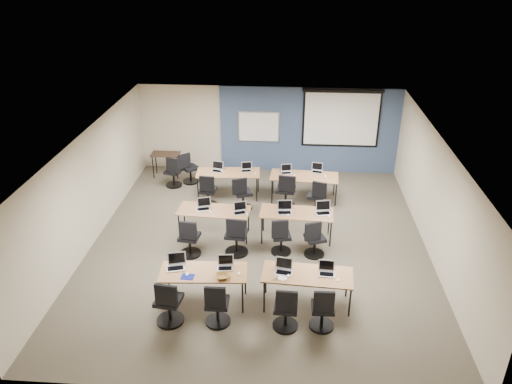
# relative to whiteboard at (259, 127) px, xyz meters

# --- Properties ---
(floor) EXTENTS (8.00, 9.00, 0.02)m
(floor) POSITION_rel_whiteboard_xyz_m (0.30, -4.43, -1.45)
(floor) COLOR #6B6354
(floor) RESTS_ON ground
(ceiling) EXTENTS (8.00, 9.00, 0.02)m
(ceiling) POSITION_rel_whiteboard_xyz_m (0.30, -4.43, 1.25)
(ceiling) COLOR white
(ceiling) RESTS_ON ground
(wall_back) EXTENTS (8.00, 0.04, 2.70)m
(wall_back) POSITION_rel_whiteboard_xyz_m (0.30, 0.07, -0.10)
(wall_back) COLOR beige
(wall_back) RESTS_ON ground
(wall_front) EXTENTS (8.00, 0.04, 2.70)m
(wall_front) POSITION_rel_whiteboard_xyz_m (0.30, -8.93, -0.10)
(wall_front) COLOR beige
(wall_front) RESTS_ON ground
(wall_left) EXTENTS (0.04, 9.00, 2.70)m
(wall_left) POSITION_rel_whiteboard_xyz_m (-3.70, -4.43, -0.10)
(wall_left) COLOR beige
(wall_left) RESTS_ON ground
(wall_right) EXTENTS (0.04, 9.00, 2.70)m
(wall_right) POSITION_rel_whiteboard_xyz_m (4.30, -4.43, -0.10)
(wall_right) COLOR beige
(wall_right) RESTS_ON ground
(blue_accent_panel) EXTENTS (5.50, 0.04, 2.70)m
(blue_accent_panel) POSITION_rel_whiteboard_xyz_m (1.55, 0.04, -0.10)
(blue_accent_panel) COLOR #3D5977
(blue_accent_panel) RESTS_ON wall_back
(whiteboard) EXTENTS (1.28, 0.03, 0.98)m
(whiteboard) POSITION_rel_whiteboard_xyz_m (0.00, 0.00, 0.00)
(whiteboard) COLOR #ACACAC
(whiteboard) RESTS_ON wall_back
(projector_screen) EXTENTS (2.40, 0.10, 1.82)m
(projector_screen) POSITION_rel_whiteboard_xyz_m (2.50, -0.02, 0.44)
(projector_screen) COLOR black
(projector_screen) RESTS_ON wall_back
(training_table_front_left) EXTENTS (1.72, 0.72, 0.73)m
(training_table_front_left) POSITION_rel_whiteboard_xyz_m (-0.64, -6.66, -0.77)
(training_table_front_left) COLOR olive
(training_table_front_left) RESTS_ON floor
(training_table_front_right) EXTENTS (1.77, 0.74, 0.73)m
(training_table_front_right) POSITION_rel_whiteboard_xyz_m (1.40, -6.60, -0.77)
(training_table_front_right) COLOR brown
(training_table_front_right) RESTS_ON floor
(training_table_mid_left) EXTENTS (1.75, 0.73, 0.73)m
(training_table_mid_left) POSITION_rel_whiteboard_xyz_m (-0.81, -4.12, -0.77)
(training_table_mid_left) COLOR olive
(training_table_mid_left) RESTS_ON floor
(training_table_mid_right) EXTENTS (1.76, 0.73, 0.73)m
(training_table_mid_right) POSITION_rel_whiteboard_xyz_m (1.19, -4.09, -0.77)
(training_table_mid_right) COLOR brown
(training_table_mid_right) RESTS_ON floor
(training_table_back_left) EXTENTS (1.78, 0.74, 0.73)m
(training_table_back_left) POSITION_rel_whiteboard_xyz_m (-0.74, -1.88, -0.77)
(training_table_back_left) COLOR brown
(training_table_back_left) RESTS_ON floor
(training_table_back_right) EXTENTS (1.88, 0.78, 0.73)m
(training_table_back_right) POSITION_rel_whiteboard_xyz_m (1.40, -1.97, -0.76)
(training_table_back_right) COLOR #8D5E3E
(training_table_back_right) RESTS_ON floor
(laptop_0) EXTENTS (0.36, 0.31, 0.27)m
(laptop_0) POSITION_rel_whiteboard_xyz_m (-1.21, -6.54, -0.65)
(laptop_0) COLOR #A0A0AA
(laptop_0) RESTS_ON training_table_front_left
(mouse_0) EXTENTS (0.09, 0.12, 0.04)m
(mouse_0) POSITION_rel_whiteboard_xyz_m (-0.94, -6.79, -0.71)
(mouse_0) COLOR white
(mouse_0) RESTS_ON training_table_front_left
(task_chair_0) EXTENTS (0.53, 0.53, 1.01)m
(task_chair_0) POSITION_rel_whiteboard_xyz_m (-1.20, -7.36, -1.03)
(task_chair_0) COLOR black
(task_chair_0) RESTS_ON floor
(laptop_1) EXTENTS (0.31, 0.27, 0.24)m
(laptop_1) POSITION_rel_whiteboard_xyz_m (-0.23, -6.48, -0.66)
(laptop_1) COLOR #A9A9B2
(laptop_1) RESTS_ON training_table_front_left
(mouse_1) EXTENTS (0.06, 0.10, 0.03)m
(mouse_1) POSITION_rel_whiteboard_xyz_m (0.06, -6.70, -0.71)
(mouse_1) COLOR white
(mouse_1) RESTS_ON training_table_front_left
(task_chair_1) EXTENTS (0.49, 0.49, 0.97)m
(task_chair_1) POSITION_rel_whiteboard_xyz_m (-0.29, -7.32, -1.05)
(task_chair_1) COLOR black
(task_chair_1) RESTS_ON floor
(laptop_2) EXTENTS (0.34, 0.29, 0.26)m
(laptop_2) POSITION_rel_whiteboard_xyz_m (0.93, -6.54, -0.66)
(laptop_2) COLOR #A8A8B5
(laptop_2) RESTS_ON training_table_front_right
(mouse_2) EXTENTS (0.08, 0.12, 0.04)m
(mouse_2) POSITION_rel_whiteboard_xyz_m (1.03, -6.70, -0.71)
(mouse_2) COLOR white
(mouse_2) RESTS_ON training_table_front_right
(task_chair_2) EXTENTS (0.49, 0.49, 0.97)m
(task_chair_2) POSITION_rel_whiteboard_xyz_m (1.00, -7.35, -1.05)
(task_chair_2) COLOR black
(task_chair_2) RESTS_ON floor
(laptop_3) EXTENTS (0.31, 0.27, 0.24)m
(laptop_3) POSITION_rel_whiteboard_xyz_m (1.77, -6.54, -0.66)
(laptop_3) COLOR #B5B5B5
(laptop_3) RESTS_ON training_table_front_right
(mouse_3) EXTENTS (0.08, 0.10, 0.03)m
(mouse_3) POSITION_rel_whiteboard_xyz_m (1.98, -6.77, -0.71)
(mouse_3) COLOR white
(mouse_3) RESTS_ON training_table_front_right
(task_chair_3) EXTENTS (0.47, 0.47, 0.96)m
(task_chair_3) POSITION_rel_whiteboard_xyz_m (1.68, -7.30, -1.06)
(task_chair_3) COLOR black
(task_chair_3) RESTS_ON floor
(laptop_4) EXTENTS (0.33, 0.28, 0.25)m
(laptop_4) POSITION_rel_whiteboard_xyz_m (-1.07, -4.07, -0.66)
(laptop_4) COLOR silver
(laptop_4) RESTS_ON training_table_mid_left
(mouse_4) EXTENTS (0.08, 0.11, 0.03)m
(mouse_4) POSITION_rel_whiteboard_xyz_m (-0.87, -4.25, -0.71)
(mouse_4) COLOR white
(mouse_4) RESTS_ON training_table_mid_left
(task_chair_4) EXTENTS (0.50, 0.50, 0.98)m
(task_chair_4) POSITION_rel_whiteboard_xyz_m (-1.26, -5.04, -1.05)
(task_chair_4) COLOR black
(task_chair_4) RESTS_ON floor
(laptop_5) EXTENTS (0.31, 0.27, 0.24)m
(laptop_5) POSITION_rel_whiteboard_xyz_m (-0.17, -4.19, -0.66)
(laptop_5) COLOR #AAAAAA
(laptop_5) RESTS_ON training_table_mid_left
(mouse_5) EXTENTS (0.07, 0.10, 0.03)m
(mouse_5) POSITION_rel_whiteboard_xyz_m (0.01, -4.28, -0.71)
(mouse_5) COLOR white
(mouse_5) RESTS_ON training_table_mid_left
(task_chair_5) EXTENTS (0.54, 0.54, 1.02)m
(task_chair_5) POSITION_rel_whiteboard_xyz_m (-0.19, -4.90, -1.03)
(task_chair_5) COLOR black
(task_chair_5) RESTS_ON floor
(laptop_6) EXTENTS (0.35, 0.30, 0.27)m
(laptop_6) POSITION_rel_whiteboard_xyz_m (0.90, -4.10, -0.65)
(laptop_6) COLOR #AAA9B2
(laptop_6) RESTS_ON training_table_mid_right
(mouse_6) EXTENTS (0.07, 0.10, 0.03)m
(mouse_6) POSITION_rel_whiteboard_xyz_m (0.99, -4.27, -0.71)
(mouse_6) COLOR white
(mouse_6) RESTS_ON training_table_mid_right
(task_chair_6) EXTENTS (0.47, 0.47, 0.96)m
(task_chair_6) POSITION_rel_whiteboard_xyz_m (0.84, -4.80, -1.06)
(task_chair_6) COLOR black
(task_chair_6) RESTS_ON floor
(laptop_7) EXTENTS (0.36, 0.31, 0.27)m
(laptop_7) POSITION_rel_whiteboard_xyz_m (1.82, -4.06, -0.65)
(laptop_7) COLOR #B0B0B4
(laptop_7) RESTS_ON training_table_mid_right
(mouse_7) EXTENTS (0.07, 0.10, 0.04)m
(mouse_7) POSITION_rel_whiteboard_xyz_m (1.96, -4.26, -0.71)
(mouse_7) COLOR white
(mouse_7) RESTS_ON training_table_mid_right
(task_chair_7) EXTENTS (0.50, 0.48, 0.96)m
(task_chair_7) POSITION_rel_whiteboard_xyz_m (1.60, -4.85, -1.06)
(task_chair_7) COLOR black
(task_chair_7) RESTS_ON floor
(laptop_8) EXTENTS (0.33, 0.28, 0.25)m
(laptop_8) POSITION_rel_whiteboard_xyz_m (-1.06, -1.79, -0.66)
(laptop_8) COLOR silver
(laptop_8) RESTS_ON training_table_back_left
(mouse_8) EXTENTS (0.09, 0.12, 0.04)m
(mouse_8) POSITION_rel_whiteboard_xyz_m (-0.94, -1.85, -0.71)
(mouse_8) COLOR white
(mouse_8) RESTS_ON training_table_back_left
(task_chair_8) EXTENTS (0.50, 0.50, 0.98)m
(task_chair_8) POSITION_rel_whiteboard_xyz_m (-1.22, -2.59, -1.05)
(task_chair_8) COLOR black
(task_chair_8) RESTS_ON floor
(laptop_9) EXTENTS (0.30, 0.26, 0.23)m
(laptop_9) POSITION_rel_whiteboard_xyz_m (-0.23, -1.72, -0.66)
(laptop_9) COLOR #B4B4B5
(laptop_9) RESTS_ON training_table_back_left
(mouse_9) EXTENTS (0.08, 0.10, 0.03)m
(mouse_9) POSITION_rel_whiteboard_xyz_m (0.03, -1.91, -0.71)
(mouse_9) COLOR white
(mouse_9) RESTS_ON training_table_back_left
(task_chair_9) EXTENTS (0.52, 0.49, 0.98)m
(task_chair_9) POSITION_rel_whiteboard_xyz_m (-0.27, -2.68, -1.05)
(task_chair_9) COLOR black
(task_chair_9) RESTS_ON floor
(laptop_10) EXTENTS (0.30, 0.26, 0.23)m
(laptop_10) POSITION_rel_whiteboard_xyz_m (0.90, -1.79, -0.66)
(laptop_10) COLOR #AEAFB2
(laptop_10) RESTS_ON training_table_back_right
(mouse_10) EXTENTS (0.07, 0.10, 0.03)m
(mouse_10) POSITION_rel_whiteboard_xyz_m (1.13, -1.96, -0.71)
(mouse_10) COLOR white
(mouse_10) RESTS_ON training_table_back_right
(task_chair_10) EXTENTS (0.56, 0.56, 1.04)m
(task_chair_10) POSITION_rel_whiteboard_xyz_m (0.91, -2.52, -1.02)
(task_chair_10) COLOR black
(task_chair_10) RESTS_ON floor
(laptop_11) EXTENTS (0.31, 0.27, 0.24)m
(laptop_11) POSITION_rel_whiteboard_xyz_m (1.77, -1.65, -0.66)
(laptop_11) COLOR #B4B4BC
(laptop_11) RESTS_ON training_table_back_right
(mouse_11) EXTENTS (0.09, 0.12, 0.04)m
(mouse_11) POSITION_rel_whiteboard_xyz_m (1.99, -1.97, -0.71)
(mouse_11) COLOR white
(mouse_11) RESTS_ON training_table_back_right
(task_chair_11) EXTENTS (0.49, 0.47, 0.96)m
(task_chair_11) POSITION_rel_whiteboard_xyz_m (1.74, -2.71, -1.06)
(task_chair_11) COLOR black
(task_chair_11) RESTS_ON floor
(blue_mousepad) EXTENTS (0.26, 0.22, 0.01)m
(blue_mousepad) POSITION_rel_whiteboard_xyz_m (-0.92, -6.85, -0.72)
(blue_mousepad) COLOR navy
(blue_mousepad) RESTS_ON training_table_front_left
(snack_bowl) EXTENTS (0.39, 0.39, 0.08)m
(snack_bowl) POSITION_rel_whiteboard_xyz_m (-0.24, -6.83, -0.68)
(snack_bowl) COLOR #935F29
(snack_bowl) RESTS_ON training_table_front_left
(snack_plate) EXTENTS (0.20, 0.20, 0.01)m
(snack_plate) POSITION_rel_whiteboard_xyz_m (0.91, -6.76, -0.71)
(snack_plate) COLOR white
(snack_plate) RESTS_ON training_table_front_right
(coffee_cup) EXTENTS (0.07, 0.07, 0.06)m
(coffee_cup) POSITION_rel_whiteboard_xyz_m (0.81, -6.80, -0.68)
(coffee_cup) COLOR white
(coffee_cup) RESTS_ON snack_plate
(utility_table) EXTENTS (0.86, 0.48, 0.75)m
(utility_table) POSITION_rel_whiteboard_xyz_m (-2.83, -0.67, -0.80)
(utility_table) COLOR black
(utility_table) RESTS_ON floor
(spare_chair_a) EXTENTS (0.58, 0.49, 0.98)m
(spare_chair_a) POSITION_rel_whiteboard_xyz_m (-2.03, -1.11, -1.05)
(spare_chair_a) COLOR black
(spare_chair_a) RESTS_ON floor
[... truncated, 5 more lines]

